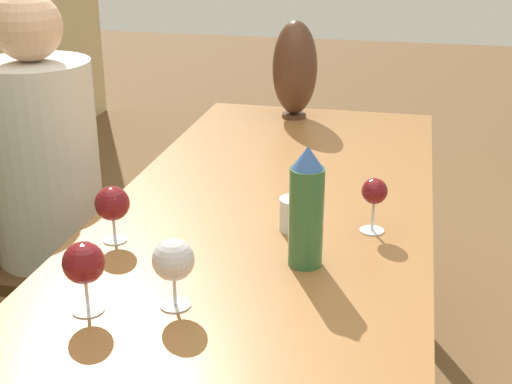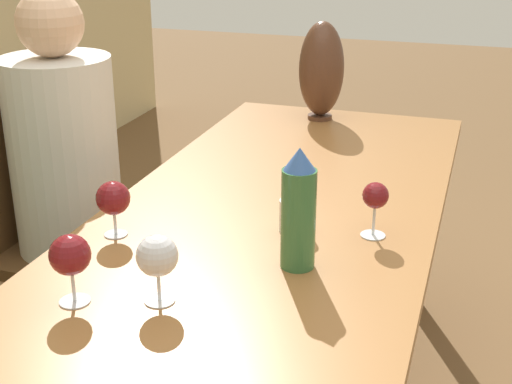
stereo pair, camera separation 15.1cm
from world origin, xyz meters
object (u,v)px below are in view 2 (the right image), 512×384
at_px(water_bottle, 298,210).
at_px(chair_far, 50,223).
at_px(water_tumbler, 295,216).
at_px(wine_glass_4, 157,257).
at_px(person_far, 70,180).
at_px(vase, 321,70).
at_px(wine_glass_2, 113,199).
at_px(wine_glass_3, 375,197).
at_px(wine_glass_1, 70,256).

distance_m(water_bottle, chair_far, 1.11).
xyz_separation_m(water_tumbler, wine_glass_4, (-0.40, 0.17, 0.06)).
relative_size(water_bottle, chair_far, 0.28).
relative_size(water_tumbler, person_far, 0.06).
distance_m(water_tumbler, person_far, 0.86).
xyz_separation_m(vase, chair_far, (-0.69, 0.73, -0.41)).
relative_size(water_tumbler, wine_glass_4, 0.57).
relative_size(water_bottle, wine_glass_4, 1.91).
height_order(water_bottle, vase, vase).
relative_size(wine_glass_2, wine_glass_3, 1.00).
distance_m(water_tumbler, wine_glass_2, 0.43).
xyz_separation_m(water_bottle, wine_glass_2, (0.02, 0.45, -0.04)).
bearing_deg(person_far, wine_glass_4, -137.00).
distance_m(wine_glass_1, person_far, 0.90).
bearing_deg(vase, wine_glass_3, -159.29).
xyz_separation_m(wine_glass_2, wine_glass_4, (-0.25, -0.23, 0.01)).
distance_m(water_tumbler, vase, 1.00).
height_order(water_tumbler, vase, vase).
distance_m(water_bottle, vase, 1.17).
distance_m(water_tumbler, wine_glass_1, 0.56).
xyz_separation_m(wine_glass_4, person_far, (0.68, 0.64, -0.17)).
height_order(water_bottle, person_far, person_far).
distance_m(wine_glass_1, wine_glass_3, 0.71).
distance_m(water_bottle, wine_glass_4, 0.32).
height_order(water_tumbler, wine_glass_4, wine_glass_4).
bearing_deg(vase, water_bottle, -168.95).
bearing_deg(chair_far, water_bottle, -115.54).
relative_size(wine_glass_4, person_far, 0.11).
relative_size(wine_glass_4, chair_far, 0.14).
relative_size(wine_glass_1, wine_glass_2, 1.07).
distance_m(vase, wine_glass_1, 1.44).
xyz_separation_m(wine_glass_2, person_far, (0.44, 0.41, -0.16)).
bearing_deg(water_bottle, vase, 11.05).
xyz_separation_m(water_tumbler, wine_glass_3, (0.03, -0.19, 0.06)).
relative_size(water_tumbler, wine_glass_1, 0.56).
bearing_deg(wine_glass_4, person_far, 43.00).
bearing_deg(wine_glass_3, vase, 20.71).
relative_size(wine_glass_3, person_far, 0.11).
height_order(water_tumbler, person_far, person_far).
height_order(wine_glass_1, wine_glass_2, wine_glass_1).
distance_m(wine_glass_1, wine_glass_4, 0.17).
xyz_separation_m(vase, wine_glass_3, (-0.94, -0.36, -0.08)).
bearing_deg(vase, chair_far, 133.43).
height_order(wine_glass_4, person_far, person_far).
bearing_deg(water_tumbler, vase, 9.92).
height_order(water_tumbler, wine_glass_1, wine_glass_1).
bearing_deg(water_bottle, wine_glass_2, 87.85).
relative_size(wine_glass_3, chair_far, 0.14).
bearing_deg(wine_glass_4, vase, 0.10).
height_order(wine_glass_4, chair_far, chair_far).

